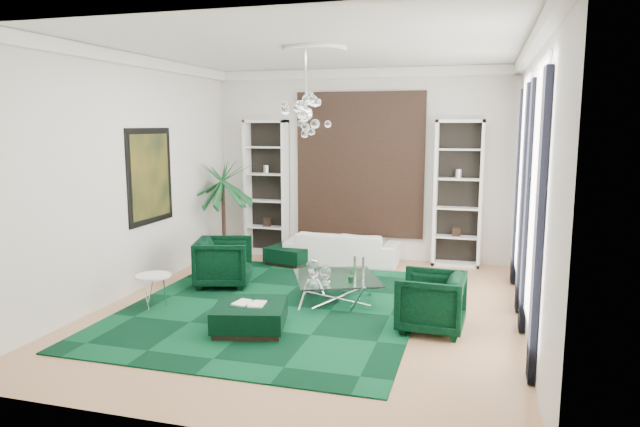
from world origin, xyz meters
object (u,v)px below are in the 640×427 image
(sofa, at_px, (342,248))
(ottoman_side, at_px, (291,255))
(ottoman_front, at_px, (250,317))
(armchair_left, at_px, (224,262))
(side_table, at_px, (154,292))
(coffee_table, at_px, (336,290))
(palm, at_px, (223,196))
(armchair_right, at_px, (431,302))

(sofa, relative_size, ottoman_side, 2.75)
(sofa, bearing_deg, ottoman_front, 85.27)
(armchair_left, distance_m, side_table, 1.47)
(ottoman_front, xyz_separation_m, side_table, (-1.74, 0.47, 0.07))
(coffee_table, relative_size, palm, 0.47)
(coffee_table, xyz_separation_m, ottoman_side, (-1.46, 2.15, -0.03))
(ottoman_side, bearing_deg, coffee_table, -55.92)
(sofa, bearing_deg, armchair_right, 121.21)
(armchair_right, xyz_separation_m, coffee_table, (-1.48, 0.78, -0.18))
(coffee_table, relative_size, ottoman_front, 1.32)
(armchair_left, distance_m, palm, 2.21)
(ottoman_side, xyz_separation_m, palm, (-1.47, 0.10, 1.12))
(armchair_left, height_order, ottoman_side, armchair_left)
(ottoman_side, relative_size, palm, 0.31)
(armchair_left, xyz_separation_m, ottoman_side, (0.61, 1.73, -0.23))
(coffee_table, distance_m, palm, 3.85)
(side_table, bearing_deg, palm, 96.70)
(armchair_right, distance_m, ottoman_side, 4.16)
(armchair_right, height_order, coffee_table, armchair_right)
(sofa, xyz_separation_m, armchair_left, (-1.55, -2.05, 0.09))
(ottoman_side, distance_m, side_table, 3.31)
(ottoman_front, bearing_deg, side_table, 164.75)
(armchair_left, relative_size, palm, 0.35)
(coffee_table, xyz_separation_m, ottoman_front, (-0.81, -1.44, -0.02))
(palm, bearing_deg, ottoman_front, -60.18)
(side_table, height_order, palm, palm)
(sofa, height_order, side_table, sofa)
(armchair_right, distance_m, palm, 5.42)
(armchair_right, relative_size, side_table, 1.66)
(coffee_table, bearing_deg, palm, 142.43)
(armchair_left, relative_size, ottoman_front, 0.99)
(armchair_right, relative_size, coffee_table, 0.71)
(palm, bearing_deg, coffee_table, -37.57)
(sofa, distance_m, palm, 2.61)
(sofa, relative_size, armchair_left, 2.43)
(ottoman_front, distance_m, side_table, 1.80)
(ottoman_side, distance_m, ottoman_front, 3.65)
(armchair_right, relative_size, ottoman_side, 1.08)
(sofa, relative_size, armchair_right, 2.54)
(armchair_right, distance_m, ottoman_front, 2.40)
(armchair_left, xyz_separation_m, ottoman_front, (1.26, -1.86, -0.23))
(armchair_right, bearing_deg, sofa, -145.38)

